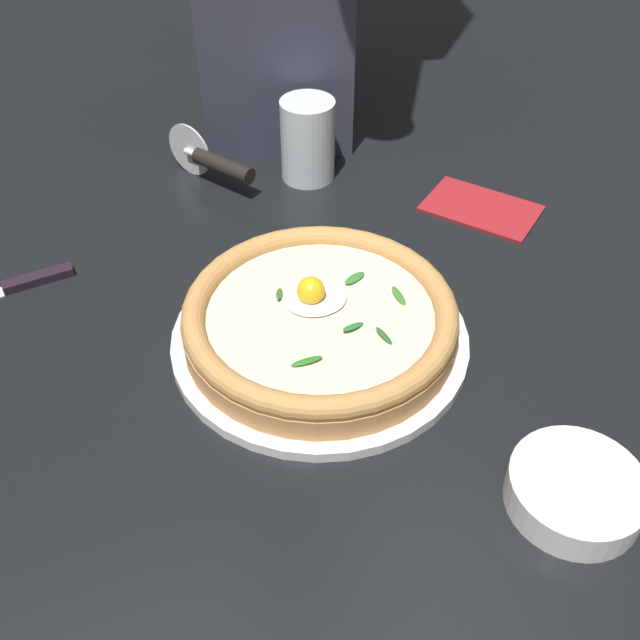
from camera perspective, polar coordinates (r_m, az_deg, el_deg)
name	(u,v)px	position (r m, az deg, el deg)	size (l,w,h in m)	color
ground_plane	(284,368)	(0.76, -2.80, -3.73)	(2.40, 2.40, 0.03)	black
pizza_plate	(320,338)	(0.76, 0.00, -1.44)	(0.31, 0.31, 0.01)	white
pizza	(320,318)	(0.74, 0.00, 0.13)	(0.28, 0.28, 0.06)	tan
side_bowl	(575,491)	(0.66, 19.11, -12.38)	(0.11, 0.11, 0.03)	white
pizza_cutter	(213,161)	(1.00, -8.27, 12.04)	(0.09, 0.13, 0.07)	silver
table_knife	(7,288)	(0.90, -23.01, 2.29)	(0.21, 0.04, 0.01)	silver
drinking_glass	(308,146)	(1.00, -0.95, 13.33)	(0.07, 0.07, 0.11)	silver
folded_napkin	(481,207)	(0.98, 12.37, 8.53)	(0.14, 0.09, 0.01)	maroon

